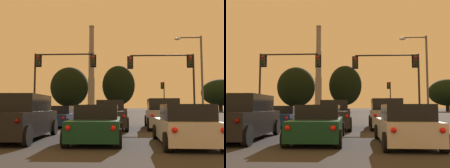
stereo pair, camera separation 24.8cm
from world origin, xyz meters
TOP-DOWN VIEW (x-y plane):
  - pickup_truck_center_lane_front at (0.05, 16.81)m, footprint 2.35×5.56m
  - suv_left_lane_second at (-3.30, 10.68)m, footprint 2.24×4.96m
  - suv_right_lane_front at (3.39, 16.68)m, footprint 2.27×4.97m
  - hatchback_right_lane_second at (3.15, 9.42)m, footprint 1.94×4.12m
  - sedan_center_lane_second at (-0.08, 10.54)m, footprint 2.03×4.72m
  - sedan_left_lane_front at (-3.54, 18.16)m, footprint 2.13×4.76m
  - traffic_light_overhead_left at (-5.68, 24.46)m, footprint 6.10×0.50m
  - traffic_light_overhead_right at (5.44, 24.80)m, footprint 6.46×0.50m
  - traffic_light_far_right at (7.97, 47.70)m, footprint 0.78×0.50m
  - street_lamp at (8.14, 25.64)m, footprint 2.72×0.36m
  - smokestack at (-17.76, 143.98)m, footprint 6.00×6.00m
  - treeline_right_mid at (-14.97, 74.32)m, footprint 10.90×9.81m
  - treeline_center_left at (30.56, 82.67)m, footprint 11.54×10.38m
  - treeline_far_right at (-0.96, 79.61)m, footprint 9.95×8.96m

SIDE VIEW (x-z plane):
  - hatchback_right_lane_second at x=3.15m, z-range -0.05..1.38m
  - sedan_center_lane_second at x=-0.08m, z-range -0.05..1.38m
  - sedan_left_lane_front at x=-3.54m, z-range -0.05..1.38m
  - pickup_truck_center_lane_front at x=0.05m, z-range -0.11..1.71m
  - suv_left_lane_second at x=-3.30m, z-range -0.03..1.83m
  - suv_right_lane_front at x=3.39m, z-range -0.03..1.83m
  - traffic_light_far_right at x=7.97m, z-range 0.92..6.85m
  - traffic_light_overhead_right at x=5.44m, z-range 1.72..8.09m
  - traffic_light_overhead_left at x=-5.68m, z-range 1.74..8.24m
  - street_lamp at x=8.14m, z-range 0.92..9.27m
  - treeline_center_left at x=30.56m, z-range 0.86..10.87m
  - treeline_right_mid at x=-14.97m, z-range 0.67..13.51m
  - treeline_far_right at x=-0.96m, z-range 0.95..14.96m
  - smokestack at x=-17.76m, z-range -5.07..42.13m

